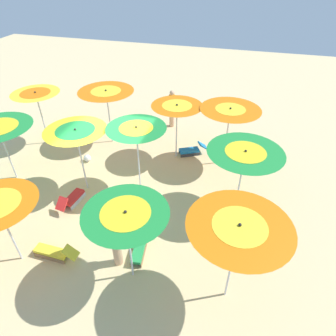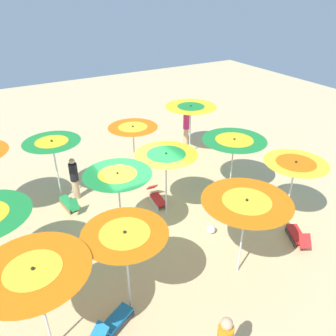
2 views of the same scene
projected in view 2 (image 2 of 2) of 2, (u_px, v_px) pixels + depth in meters
name	position (u px, v px, depth m)	size (l,w,h in m)	color
ground	(141.00, 226.00, 11.17)	(39.68, 39.68, 0.04)	beige
beach_umbrella_2	(35.00, 277.00, 6.41)	(2.20, 2.20, 2.39)	silver
beach_umbrella_3	(53.00, 147.00, 11.53)	(1.95, 1.95, 2.37)	silver
beach_umbrella_4	(118.00, 179.00, 9.32)	(1.92, 1.92, 2.50)	silver
beach_umbrella_5	(125.00, 239.00, 7.37)	(1.93, 1.93, 2.36)	silver
beach_umbrella_6	(133.00, 131.00, 13.27)	(1.96, 1.96, 2.14)	silver
beach_umbrella_7	(166.00, 159.00, 10.56)	(1.99, 1.99, 2.43)	silver
beach_umbrella_8	(246.00, 207.00, 8.35)	(2.26, 2.26, 2.41)	silver
beach_umbrella_9	(191.00, 111.00, 14.82)	(2.24, 2.24, 2.35)	silver
beach_umbrella_10	(234.00, 145.00, 12.05)	(2.29, 2.29, 2.21)	silver
beach_umbrella_11	(295.00, 167.00, 10.17)	(1.91, 1.91, 2.38)	silver
lounger_0	(298.00, 236.00, 10.39)	(0.85, 1.19, 0.58)	#333338
lounger_1	(157.00, 198.00, 12.21)	(0.46, 1.18, 0.55)	silver
lounger_2	(114.00, 321.00, 7.77)	(1.19, 0.84, 0.50)	#333338
lounger_3	(69.00, 204.00, 11.90)	(0.46, 1.22, 0.62)	olive
lounger_4	(119.00, 178.00, 13.49)	(1.32, 0.34, 0.52)	olive
beachgoer_1	(74.00, 178.00, 12.16)	(0.30, 0.30, 1.64)	#D8A87F
beachgoer_2	(186.00, 126.00, 16.25)	(0.30, 0.30, 1.80)	#D8A87F
beach_ball	(211.00, 229.00, 10.75)	(0.29, 0.29, 0.29)	white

